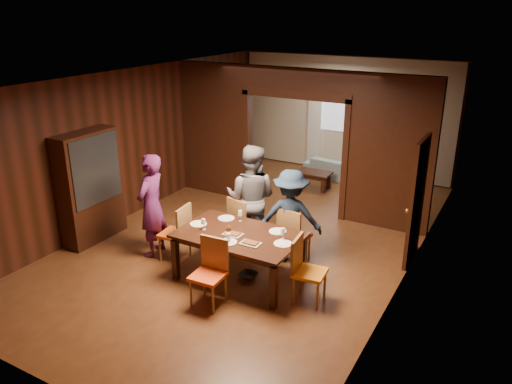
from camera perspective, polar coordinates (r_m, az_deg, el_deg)
The scene contains 32 objects.
floor at distance 9.28m, azimuth 0.00°, elevation -5.08°, with size 9.00×9.00×0.00m, color #502B16.
ceiling at distance 8.44m, azimuth 0.00°, elevation 12.97°, with size 5.50×9.00×0.02m, color silver.
room_walls at distance 10.36m, azimuth 5.15°, elevation 6.46°, with size 5.52×9.01×2.90m.
person_purple at distance 8.50m, azimuth -11.84°, elevation -1.52°, with size 0.65×0.42×1.77m, color #541D52.
person_grey at distance 8.50m, azimuth -0.57°, elevation -0.69°, with size 0.91×0.71×1.87m, color #535259.
person_navy at distance 8.15m, azimuth 3.98°, elevation -2.79°, with size 1.02×0.59×1.59m, color #17263B.
sofa at distance 12.39m, azimuth 9.60°, elevation 2.59°, with size 1.74×0.68×0.51m, color #85A0AE.
serving_bowl at distance 7.58m, azimuth -0.89°, elevation -4.57°, with size 0.29×0.29×0.07m, color black.
dining_table at distance 7.78m, azimuth -1.90°, elevation -7.30°, with size 1.87×1.16×0.76m, color black.
coffee_table at distance 11.68m, azimuth 6.57°, elevation 1.37°, with size 0.80×0.50×0.40m, color black.
chair_left at distance 8.42m, azimuth -9.32°, elevation -4.53°, with size 0.44×0.44×0.97m, color #DE5414, non-canonical shape.
chair_right at distance 7.20m, azimuth 6.17°, elevation -8.94°, with size 0.44×0.44×0.97m, color orange, non-canonical shape.
chair_far_l at distance 8.64m, azimuth -1.26°, elevation -3.57°, with size 0.44×0.44×0.97m, color #D56014, non-canonical shape.
chair_far_r at distance 8.25m, azimuth 4.46°, elevation -4.82°, with size 0.44×0.44×0.97m, color red, non-canonical shape.
chair_near at distance 7.11m, azimuth -5.52°, elevation -9.31°, with size 0.44×0.44×0.97m, color #F24A16, non-canonical shape.
hutch at distance 9.30m, azimuth -18.43°, elevation 0.55°, with size 0.40×1.20×2.00m, color black.
door_right at distance 8.45m, azimuth 17.91°, elevation -1.02°, with size 0.06×0.90×2.10m, color black.
window_far at distance 12.64m, azimuth 10.05°, elevation 9.70°, with size 1.20×0.03×1.30m, color silver.
curtain_left at distance 12.95m, azimuth 6.72°, elevation 8.10°, with size 0.35×0.06×2.40m, color white.
curtain_right at distance 12.47m, azimuth 13.12°, elevation 7.22°, with size 0.35×0.06×2.40m, color white.
plate_left at distance 7.97m, azimuth -6.61°, elevation -3.63°, with size 0.27×0.27×0.01m, color white.
plate_far_l at distance 8.14m, azimuth -3.43°, elevation -3.01°, with size 0.27×0.27×0.01m, color silver.
plate_far_r at distance 7.67m, azimuth 2.49°, elevation -4.52°, with size 0.27×0.27×0.01m, color white.
plate_right at distance 7.30m, azimuth 3.09°, elevation -5.91°, with size 0.27×0.27×0.01m, color white.
plate_near at distance 7.34m, azimuth -3.23°, elevation -5.73°, with size 0.27×0.27×0.01m, color silver.
platter_a at distance 7.56m, azimuth -2.66°, elevation -4.80°, with size 0.30×0.20×0.04m, color gray.
platter_b at distance 7.28m, azimuth -0.64°, elevation -5.84°, with size 0.30×0.20×0.04m, color gray.
wineglass_left at distance 7.74m, azimuth -6.02°, elevation -3.69°, with size 0.08×0.08×0.18m, color white, non-canonical shape.
wineglass_far at distance 8.01m, azimuth -1.82°, elevation -2.74°, with size 0.08×0.08×0.18m, color white, non-canonical shape.
wineglass_right at distance 7.40m, azimuth 3.09°, elevation -4.79°, with size 0.08×0.08×0.18m, color white, non-canonical shape.
tumbler at distance 7.32m, azimuth -3.19°, elevation -5.25°, with size 0.07×0.07×0.14m, color silver.
condiment_jar at distance 7.63m, azimuth -3.13°, elevation -4.27°, with size 0.08×0.08×0.11m, color #4C2B11, non-canonical shape.
Camera 1 is at (4.09, -7.29, 4.02)m, focal length 35.00 mm.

